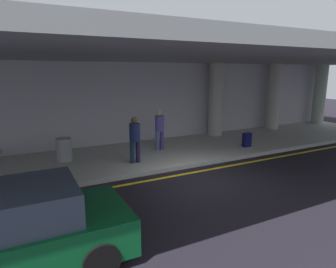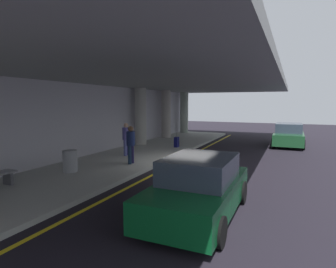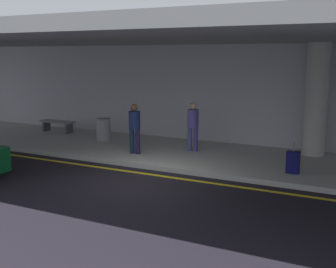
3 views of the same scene
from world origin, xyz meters
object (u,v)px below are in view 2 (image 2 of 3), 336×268
object	(u,v)px
support_column_right_mid	(184,113)
suitcase_upright_secondary	(177,142)
support_column_center	(166,114)
car_dark_green	(199,188)
person_waiting_for_ride	(126,137)
trash_bin_steel	(70,161)
traveler_with_luggage	(131,142)
support_column_left_mid	(141,116)
car_dark_green_no2	(289,135)

from	to	relation	value
support_column_right_mid	suitcase_upright_secondary	world-z (taller)	support_column_right_mid
support_column_center	car_dark_green	bearing A→B (deg)	-152.54
support_column_right_mid	suitcase_upright_secondary	xyz separation A→B (m)	(-8.19, -2.60, -1.51)
person_waiting_for_ride	trash_bin_steel	distance (m)	3.86
person_waiting_for_ride	support_column_right_mid	bearing A→B (deg)	60.72
car_dark_green	support_column_right_mid	bearing A→B (deg)	-161.92
traveler_with_luggage	trash_bin_steel	bearing A→B (deg)	-13.08
support_column_left_mid	support_column_right_mid	distance (m)	8.00
car_dark_green_no2	traveler_with_luggage	distance (m)	11.44
car_dark_green_no2	person_waiting_for_ride	bearing A→B (deg)	133.34
support_column_left_mid	car_dark_green	distance (m)	11.70
support_column_right_mid	trash_bin_steel	size ratio (longest dim) A/B	4.29
support_column_center	car_dark_green_no2	world-z (taller)	support_column_center
car_dark_green	traveler_with_luggage	xyz separation A→B (m)	(3.97, 4.42, 0.40)
support_column_center	car_dark_green_no2	bearing A→B (deg)	-89.04
person_waiting_for_ride	trash_bin_steel	size ratio (longest dim) A/B	1.98
suitcase_upright_secondary	trash_bin_steel	world-z (taller)	suitcase_upright_secondary
support_column_center	person_waiting_for_ride	world-z (taller)	support_column_center
traveler_with_luggage	trash_bin_steel	size ratio (longest dim) A/B	1.98
car_dark_green_no2	trash_bin_steel	size ratio (longest dim) A/B	4.82
suitcase_upright_secondary	trash_bin_steel	size ratio (longest dim) A/B	1.06
support_column_left_mid	car_dark_green	xyz separation A→B (m)	(-9.34, -6.93, -1.26)
person_waiting_for_ride	suitcase_upright_secondary	world-z (taller)	person_waiting_for_ride
car_dark_green	suitcase_upright_secondary	distance (m)	10.12
support_column_right_mid	car_dark_green_no2	distance (m)	9.73
support_column_right_mid	traveler_with_luggage	distance (m)	13.63
traveler_with_luggage	person_waiting_for_ride	distance (m)	2.00
trash_bin_steel	car_dark_green_no2	bearing A→B (deg)	-33.32
support_column_left_mid	trash_bin_steel	bearing A→B (deg)	-171.70
support_column_center	support_column_right_mid	distance (m)	4.00
car_dark_green_no2	car_dark_green	bearing A→B (deg)	168.87
traveler_with_luggage	person_waiting_for_ride	bearing A→B (deg)	-122.96
support_column_center	suitcase_upright_secondary	bearing A→B (deg)	-148.18
support_column_left_mid	support_column_right_mid	world-z (taller)	same
car_dark_green	suitcase_upright_secondary	bearing A→B (deg)	-158.38
support_column_center	trash_bin_steel	bearing A→B (deg)	-174.53
support_column_left_mid	support_column_center	bearing A→B (deg)	0.00
support_column_center	traveler_with_luggage	xyz separation A→B (m)	(-9.37, -2.51, -0.86)
car_dark_green	car_dark_green_no2	size ratio (longest dim) A/B	1.00
support_column_center	car_dark_green_no2	xyz separation A→B (m)	(0.15, -8.85, -1.26)
suitcase_upright_secondary	car_dark_green_no2	bearing A→B (deg)	-68.00
support_column_left_mid	traveler_with_luggage	size ratio (longest dim) A/B	2.17
traveler_with_luggage	support_column_center	bearing A→B (deg)	-146.05
traveler_with_luggage	person_waiting_for_ride	xyz separation A→B (m)	(1.58, 1.24, 0.00)
car_dark_green	traveler_with_luggage	world-z (taller)	traveler_with_luggage
support_column_center	support_column_right_mid	bearing A→B (deg)	0.00
car_dark_green_no2	suitcase_upright_secondary	world-z (taller)	car_dark_green_no2
support_column_left_mid	suitcase_upright_secondary	world-z (taller)	support_column_left_mid
support_column_center	trash_bin_steel	xyz separation A→B (m)	(-11.61, -1.11, -1.40)
car_dark_green	car_dark_green_no2	xyz separation A→B (m)	(13.49, -1.92, 0.00)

